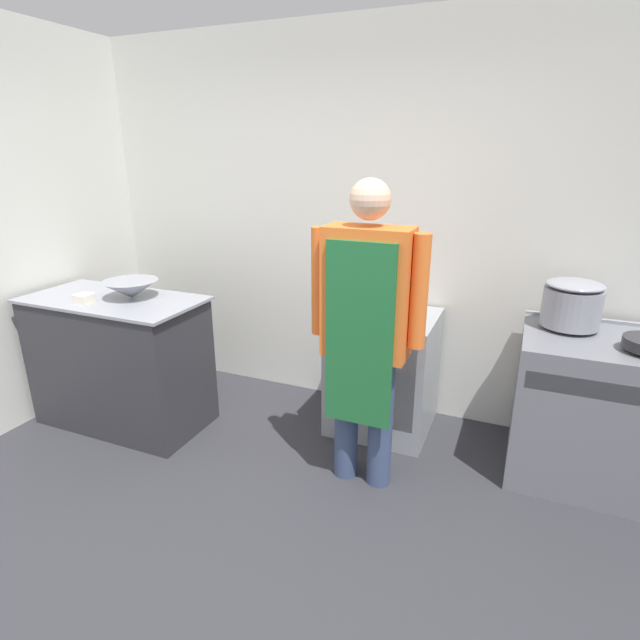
# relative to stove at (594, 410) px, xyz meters

# --- Properties ---
(ground_plane) EXTENTS (14.00, 14.00, 0.00)m
(ground_plane) POSITION_rel_stove_xyz_m (-1.59, -1.67, -0.44)
(ground_plane) COLOR #2D2D33
(wall_back) EXTENTS (8.00, 0.05, 2.70)m
(wall_back) POSITION_rel_stove_xyz_m (-1.59, 0.43, 0.91)
(wall_back) COLOR silver
(wall_back) RESTS_ON ground_plane
(wall_left) EXTENTS (0.05, 8.00, 2.70)m
(wall_left) POSITION_rel_stove_xyz_m (-3.70, -0.67, 0.91)
(wall_left) COLOR silver
(wall_left) RESTS_ON ground_plane
(prep_counter) EXTENTS (1.22, 0.62, 0.93)m
(prep_counter) POSITION_rel_stove_xyz_m (-3.01, -0.57, 0.03)
(prep_counter) COLOR #2D2D33
(prep_counter) RESTS_ON ground_plane
(stove) EXTENTS (0.87, 0.70, 0.89)m
(stove) POSITION_rel_stove_xyz_m (0.00, 0.00, 0.00)
(stove) COLOR slate
(stove) RESTS_ON ground_plane
(fridge_unit) EXTENTS (0.67, 0.61, 0.83)m
(fridge_unit) POSITION_rel_stove_xyz_m (-1.29, 0.07, -0.02)
(fridge_unit) COLOR #93999E
(fridge_unit) RESTS_ON ground_plane
(person_cook) EXTENTS (0.64, 0.24, 1.74)m
(person_cook) POSITION_rel_stove_xyz_m (-1.23, -0.56, 0.56)
(person_cook) COLOR #38476B
(person_cook) RESTS_ON ground_plane
(mixing_bowl) EXTENTS (0.37, 0.37, 0.12)m
(mixing_bowl) POSITION_rel_stove_xyz_m (-2.90, -0.51, 0.55)
(mixing_bowl) COLOR gray
(mixing_bowl) RESTS_ON prep_counter
(plastic_tub) EXTENTS (0.10, 0.10, 0.06)m
(plastic_tub) POSITION_rel_stove_xyz_m (-3.10, -0.72, 0.52)
(plastic_tub) COLOR silver
(plastic_tub) RESTS_ON prep_counter
(stock_pot) EXTENTS (0.32, 0.32, 0.28)m
(stock_pot) POSITION_rel_stove_xyz_m (-0.20, 0.12, 0.59)
(stock_pot) COLOR gray
(stock_pot) RESTS_ON stove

